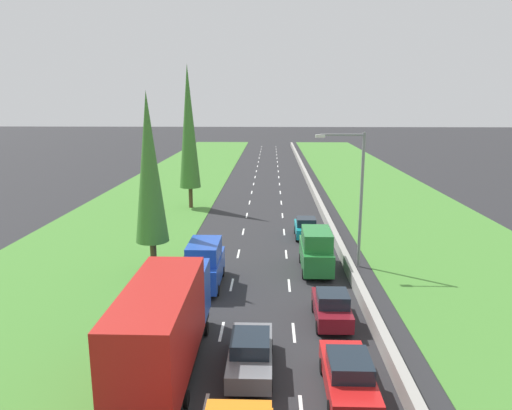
{
  "coord_description": "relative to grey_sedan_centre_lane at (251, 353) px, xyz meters",
  "views": [
    {
      "loc": [
        0.6,
        -0.05,
        10.92
      ],
      "look_at": [
        -0.84,
        44.96,
        1.05
      ],
      "focal_mm": 33.24,
      "sensor_mm": 36.0,
      "label": 1
    }
  ],
  "objects": [
    {
      "name": "lane_markings",
      "position": [
        0.19,
        42.38,
        -0.81
      ],
      "size": [
        3.64,
        116.0,
        0.01
      ],
      "color": "white",
      "rests_on": "ground"
    },
    {
      "name": "blue_van_left_lane",
      "position": [
        -3.13,
        9.16,
        0.59
      ],
      "size": [
        1.96,
        4.9,
        2.82
      ],
      "color": "#1E47B7",
      "rests_on": "ground"
    },
    {
      "name": "median_barrier",
      "position": [
        5.89,
        42.38,
        -0.39
      ],
      "size": [
        0.44,
        120.0,
        0.85
      ],
      "primitive_type": "cube",
      "color": "#9E9B93",
      "rests_on": "ground"
    },
    {
      "name": "street_light_mast",
      "position": [
        6.38,
        12.94,
        4.42
      ],
      "size": [
        3.2,
        0.28,
        9.0
      ],
      "color": "gray",
      "rests_on": "ground"
    },
    {
      "name": "red_sedan_right_lane",
      "position": [
        3.76,
        -1.51,
        0.0
      ],
      "size": [
        1.82,
        4.5,
        1.64
      ],
      "color": "red",
      "rests_on": "ground"
    },
    {
      "name": "grass_verge_right",
      "position": [
        14.54,
        42.38,
        -0.79
      ],
      "size": [
        14.0,
        140.0,
        0.04
      ],
      "primitive_type": "cube",
      "color": "#478433",
      "rests_on": "ground"
    },
    {
      "name": "ground_plane",
      "position": [
        0.19,
        42.38,
        -0.81
      ],
      "size": [
        300.0,
        300.0,
        0.0
      ],
      "primitive_type": "plane",
      "color": "#28282B",
      "rests_on": "ground"
    },
    {
      "name": "teal_hatchback_right_lane",
      "position": [
        3.66,
        19.8,
        0.02
      ],
      "size": [
        1.74,
        3.9,
        1.72
      ],
      "color": "teal",
      "rests_on": "ground"
    },
    {
      "name": "maroon_hatchback_right_lane",
      "position": [
        3.88,
        4.5,
        0.02
      ],
      "size": [
        1.74,
        3.9,
        1.72
      ],
      "color": "maroon",
      "rests_on": "ground"
    },
    {
      "name": "grey_sedan_centre_lane",
      "position": [
        0.0,
        0.0,
        0.0
      ],
      "size": [
        1.82,
        4.5,
        1.64
      ],
      "color": "slate",
      "rests_on": "ground"
    },
    {
      "name": "green_van_right_lane",
      "position": [
        3.77,
        12.02,
        0.59
      ],
      "size": [
        1.96,
        4.9,
        2.82
      ],
      "color": "#237A33",
      "rests_on": "ground"
    },
    {
      "name": "red_box_truck_left_lane",
      "position": [
        -3.39,
        -0.46,
        1.37
      ],
      "size": [
        2.46,
        9.4,
        4.18
      ],
      "color": "black",
      "rests_on": "ground"
    },
    {
      "name": "poplar_tree_third",
      "position": [
        -7.59,
        30.59,
        7.56
      ],
      "size": [
        2.17,
        2.17,
        14.63
      ],
      "color": "#4C3823",
      "rests_on": "ground"
    },
    {
      "name": "grass_verge_left",
      "position": [
        -12.46,
        42.38,
        -0.79
      ],
      "size": [
        14.0,
        140.0,
        0.04
      ],
      "primitive_type": "cube",
      "color": "#478433",
      "rests_on": "ground"
    },
    {
      "name": "poplar_tree_second",
      "position": [
        -6.74,
        11.17,
        6.04
      ],
      "size": [
        2.09,
        2.09,
        11.6
      ],
      "color": "#4C3823",
      "rests_on": "ground"
    }
  ]
}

